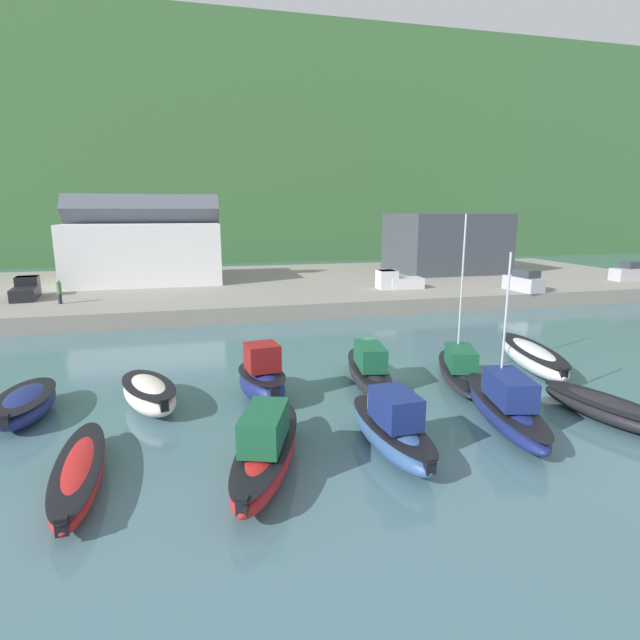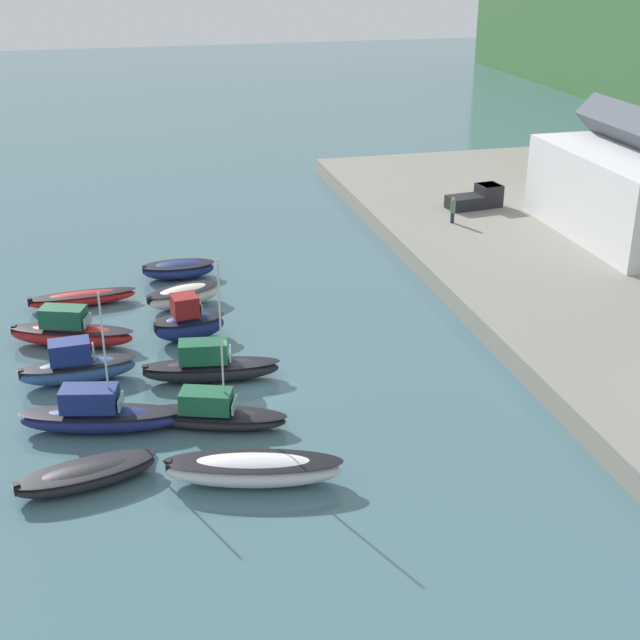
{
  "view_description": "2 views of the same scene",
  "coord_description": "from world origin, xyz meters",
  "px_view_note": "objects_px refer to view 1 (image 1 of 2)",
  "views": [
    {
      "loc": [
        -10.09,
        -26.33,
        9.36
      ],
      "look_at": [
        -1.15,
        8.99,
        1.32
      ],
      "focal_mm": 28.0,
      "sensor_mm": 36.0,
      "label": 1
    },
    {
      "loc": [
        43.78,
        -6.83,
        23.49
      ],
      "look_at": [
        -2.42,
        4.61,
        2.53
      ],
      "focal_mm": 50.0,
      "sensor_mm": 36.0,
      "label": 2
    }
  ],
  "objects_px": {
    "moored_boat_8": "(392,429)",
    "pickup_truck_1": "(26,289)",
    "person_on_quay": "(59,291)",
    "moored_boat_0": "(25,404)",
    "moored_boat_4": "(459,369)",
    "moored_boat_6": "(79,472)",
    "dog_on_quay": "(538,279)",
    "moored_boat_2": "(262,379)",
    "moored_boat_5": "(532,356)",
    "moored_boat_3": "(369,371)",
    "moored_boat_1": "(149,394)",
    "moored_boat_9": "(505,406)",
    "moored_boat_7": "(267,449)",
    "parked_car_0": "(630,272)",
    "moored_boat_10": "(607,409)",
    "pickup_truck_0": "(396,280)",
    "parked_car_1": "(524,282)"
  },
  "relations": [
    {
      "from": "moored_boat_0",
      "to": "moored_boat_9",
      "type": "bearing_deg",
      "value": -15.34
    },
    {
      "from": "moored_boat_0",
      "to": "moored_boat_2",
      "type": "xyz_separation_m",
      "value": [
        10.84,
        -0.41,
        0.43
      ]
    },
    {
      "from": "moored_boat_4",
      "to": "moored_boat_9",
      "type": "relative_size",
      "value": 1.09
    },
    {
      "from": "moored_boat_5",
      "to": "moored_boat_3",
      "type": "bearing_deg",
      "value": -162.84
    },
    {
      "from": "moored_boat_8",
      "to": "person_on_quay",
      "type": "relative_size",
      "value": 3.09
    },
    {
      "from": "moored_boat_5",
      "to": "pickup_truck_1",
      "type": "height_order",
      "value": "pickup_truck_1"
    },
    {
      "from": "moored_boat_5",
      "to": "dog_on_quay",
      "type": "height_order",
      "value": "dog_on_quay"
    },
    {
      "from": "moored_boat_1",
      "to": "moored_boat_8",
      "type": "xyz_separation_m",
      "value": [
        9.63,
        -6.97,
        0.18
      ]
    },
    {
      "from": "moored_boat_1",
      "to": "moored_boat_3",
      "type": "bearing_deg",
      "value": -17.91
    },
    {
      "from": "moored_boat_1",
      "to": "moored_boat_8",
      "type": "distance_m",
      "value": 11.89
    },
    {
      "from": "parked_car_0",
      "to": "parked_car_1",
      "type": "bearing_deg",
      "value": 101.74
    },
    {
      "from": "moored_boat_2",
      "to": "person_on_quay",
      "type": "bearing_deg",
      "value": 114.02
    },
    {
      "from": "moored_boat_6",
      "to": "moored_boat_9",
      "type": "relative_size",
      "value": 0.87
    },
    {
      "from": "moored_boat_5",
      "to": "moored_boat_4",
      "type": "bearing_deg",
      "value": -154.66
    },
    {
      "from": "moored_boat_4",
      "to": "moored_boat_6",
      "type": "distance_m",
      "value": 19.32
    },
    {
      "from": "dog_on_quay",
      "to": "person_on_quay",
      "type": "bearing_deg",
      "value": -163.13
    },
    {
      "from": "moored_boat_4",
      "to": "person_on_quay",
      "type": "distance_m",
      "value": 34.38
    },
    {
      "from": "moored_boat_6",
      "to": "dog_on_quay",
      "type": "distance_m",
      "value": 51.45
    },
    {
      "from": "moored_boat_7",
      "to": "parked_car_0",
      "type": "height_order",
      "value": "parked_car_0"
    },
    {
      "from": "moored_boat_5",
      "to": "moored_boat_2",
      "type": "bearing_deg",
      "value": -162.22
    },
    {
      "from": "moored_boat_1",
      "to": "pickup_truck_0",
      "type": "height_order",
      "value": "pickup_truck_0"
    },
    {
      "from": "moored_boat_3",
      "to": "parked_car_1",
      "type": "xyz_separation_m",
      "value": [
        23.26,
        18.96,
        1.46
      ]
    },
    {
      "from": "moored_boat_2",
      "to": "moored_boat_9",
      "type": "height_order",
      "value": "moored_boat_9"
    },
    {
      "from": "moored_boat_8",
      "to": "pickup_truck_1",
      "type": "distance_m",
      "value": 40.46
    },
    {
      "from": "moored_boat_2",
      "to": "moored_boat_8",
      "type": "bearing_deg",
      "value": -66.04
    },
    {
      "from": "moored_boat_4",
      "to": "moored_boat_6",
      "type": "xyz_separation_m",
      "value": [
        -18.19,
        -6.48,
        -0.22
      ]
    },
    {
      "from": "moored_boat_8",
      "to": "moored_boat_4",
      "type": "bearing_deg",
      "value": 42.1
    },
    {
      "from": "moored_boat_0",
      "to": "moored_boat_8",
      "type": "height_order",
      "value": "moored_boat_8"
    },
    {
      "from": "moored_boat_2",
      "to": "person_on_quay",
      "type": "distance_m",
      "value": 27.28
    },
    {
      "from": "moored_boat_6",
      "to": "moored_boat_8",
      "type": "height_order",
      "value": "moored_boat_8"
    },
    {
      "from": "moored_boat_7",
      "to": "parked_car_0",
      "type": "xyz_separation_m",
      "value": [
        46.66,
        30.31,
        1.41
      ]
    },
    {
      "from": "moored_boat_2",
      "to": "pickup_truck_0",
      "type": "distance_m",
      "value": 29.66
    },
    {
      "from": "moored_boat_9",
      "to": "person_on_quay",
      "type": "bearing_deg",
      "value": 142.77
    },
    {
      "from": "pickup_truck_0",
      "to": "pickup_truck_1",
      "type": "bearing_deg",
      "value": 87.64
    },
    {
      "from": "moored_boat_0",
      "to": "moored_boat_8",
      "type": "xyz_separation_m",
      "value": [
        15.05,
        -7.17,
        0.26
      ]
    },
    {
      "from": "moored_boat_2",
      "to": "person_on_quay",
      "type": "height_order",
      "value": "person_on_quay"
    },
    {
      "from": "moored_boat_9",
      "to": "person_on_quay",
      "type": "relative_size",
      "value": 3.94
    },
    {
      "from": "moored_boat_10",
      "to": "person_on_quay",
      "type": "xyz_separation_m",
      "value": [
        -29.27,
        29.46,
        1.96
      ]
    },
    {
      "from": "moored_boat_0",
      "to": "moored_boat_1",
      "type": "height_order",
      "value": "moored_boat_1"
    },
    {
      "from": "moored_boat_2",
      "to": "pickup_truck_0",
      "type": "xyz_separation_m",
      "value": [
        17.22,
        24.12,
        1.13
      ]
    },
    {
      "from": "moored_boat_0",
      "to": "parked_car_0",
      "type": "height_order",
      "value": "parked_car_0"
    },
    {
      "from": "moored_boat_4",
      "to": "dog_on_quay",
      "type": "bearing_deg",
      "value": 65.06
    },
    {
      "from": "moored_boat_0",
      "to": "moored_boat_4",
      "type": "relative_size",
      "value": 0.58
    },
    {
      "from": "moored_boat_2",
      "to": "moored_boat_9",
      "type": "xyz_separation_m",
      "value": [
        9.99,
        -5.69,
        -0.2
      ]
    },
    {
      "from": "moored_boat_9",
      "to": "parked_car_0",
      "type": "relative_size",
      "value": 2.0
    },
    {
      "from": "moored_boat_0",
      "to": "moored_boat_4",
      "type": "bearing_deg",
      "value": -0.07
    },
    {
      "from": "moored_boat_0",
      "to": "moored_boat_3",
      "type": "relative_size",
      "value": 0.66
    },
    {
      "from": "moored_boat_8",
      "to": "pickup_truck_0",
      "type": "xyz_separation_m",
      "value": [
        13.01,
        30.88,
        1.3
      ]
    },
    {
      "from": "moored_boat_0",
      "to": "moored_boat_7",
      "type": "bearing_deg",
      "value": -36.01
    },
    {
      "from": "moored_boat_4",
      "to": "pickup_truck_0",
      "type": "relative_size",
      "value": 1.91
    }
  ]
}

